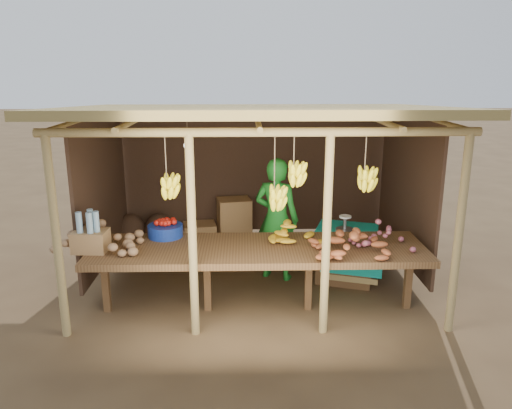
{
  "coord_description": "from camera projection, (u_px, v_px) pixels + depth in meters",
  "views": [
    {
      "loc": [
        -0.16,
        -6.42,
        2.81
      ],
      "look_at": [
        0.0,
        0.0,
        1.05
      ],
      "focal_mm": 35.0,
      "sensor_mm": 36.0,
      "label": 1
    }
  ],
  "objects": [
    {
      "name": "potato_heap",
      "position": [
        94.0,
        233.0,
        5.7
      ],
      "size": [
        1.04,
        0.67,
        0.37
      ],
      "primitive_type": null,
      "rotation": [
        0.0,
        0.0,
        -0.08
      ],
      "color": "#8F6B4A",
      "rests_on": "counter"
    },
    {
      "name": "vendor",
      "position": [
        276.0,
        219.0,
        6.73
      ],
      "size": [
        0.72,
        0.61,
        1.68
      ],
      "primitive_type": "imported",
      "rotation": [
        0.0,
        0.0,
        2.73
      ],
      "color": "#1A7922",
      "rests_on": "ground"
    },
    {
      "name": "tomato_basin",
      "position": [
        165.0,
        229.0,
        6.14
      ],
      "size": [
        0.43,
        0.43,
        0.22
      ],
      "rotation": [
        0.0,
        0.0,
        -0.09
      ],
      "color": "navy",
      "rests_on": "counter"
    },
    {
      "name": "tarp_crate",
      "position": [
        346.0,
        252.0,
        6.77
      ],
      "size": [
        0.97,
        0.9,
        0.95
      ],
      "color": "brown",
      "rests_on": "ground"
    },
    {
      "name": "bottle_box",
      "position": [
        90.0,
        236.0,
        5.63
      ],
      "size": [
        0.39,
        0.32,
        0.48
      ],
      "color": "#9E7346",
      "rests_on": "counter"
    },
    {
      "name": "ground",
      "position": [
        256.0,
        277.0,
        6.93
      ],
      "size": [
        60.0,
        60.0,
        0.0
      ],
      "primitive_type": "plane",
      "color": "brown",
      "rests_on": "ground"
    },
    {
      "name": "stall_structure",
      "position": [
        257.0,
        141.0,
        6.38
      ],
      "size": [
        4.7,
        3.5,
        2.43
      ],
      "color": "tan",
      "rests_on": "ground"
    },
    {
      "name": "carton_stack",
      "position": [
        223.0,
        228.0,
        7.94
      ],
      "size": [
        1.14,
        0.51,
        0.8
      ],
      "color": "#9E7346",
      "rests_on": "ground"
    },
    {
      "name": "onion_heap",
      "position": [
        381.0,
        234.0,
        5.72
      ],
      "size": [
        0.76,
        0.55,
        0.35
      ],
      "primitive_type": null,
      "rotation": [
        0.0,
        0.0,
        0.21
      ],
      "color": "#A24F5F",
      "rests_on": "counter"
    },
    {
      "name": "sweet_potato_heap",
      "position": [
        350.0,
        240.0,
        5.51
      ],
      "size": [
        0.97,
        0.68,
        0.35
      ],
      "primitive_type": null,
      "rotation": [
        0.0,
        0.0,
        0.17
      ],
      "color": "#A04D29",
      "rests_on": "counter"
    },
    {
      "name": "banana_pile",
      "position": [
        293.0,
        228.0,
        5.91
      ],
      "size": [
        0.67,
        0.51,
        0.35
      ],
      "primitive_type": null,
      "rotation": [
        0.0,
        0.0,
        -0.28
      ],
      "color": "gold",
      "rests_on": "counter"
    },
    {
      "name": "burlap_sacks",
      "position": [
        145.0,
        231.0,
        7.97
      ],
      "size": [
        0.96,
        0.5,
        0.68
      ],
      "color": "#442D1F",
      "rests_on": "ground"
    },
    {
      "name": "counter",
      "position": [
        258.0,
        252.0,
        5.82
      ],
      "size": [
        3.9,
        1.05,
        0.8
      ],
      "color": "brown",
      "rests_on": "ground"
    }
  ]
}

